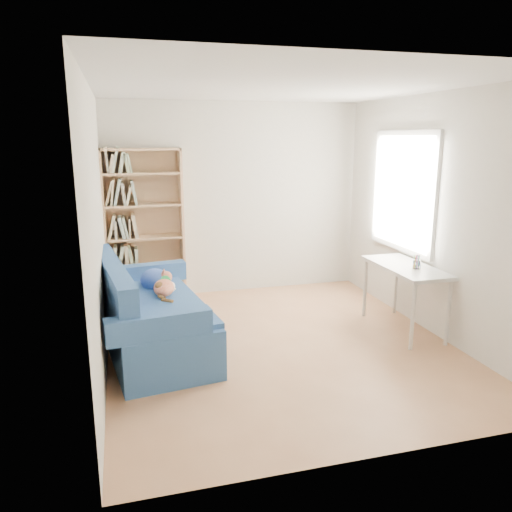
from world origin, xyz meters
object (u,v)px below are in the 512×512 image
(bookshelf, at_px, (145,233))
(pen_cup, at_px, (417,263))
(sofa, at_px, (149,317))
(desk, at_px, (405,273))

(bookshelf, distance_m, pen_cup, 3.38)
(bookshelf, relative_size, pen_cup, 12.58)
(sofa, relative_size, bookshelf, 1.01)
(desk, height_order, pen_cup, pen_cup)
(bookshelf, bearing_deg, pen_cup, -35.05)
(sofa, height_order, desk, sofa)
(bookshelf, xyz_separation_m, desk, (2.73, -1.80, -0.25))
(sofa, relative_size, pen_cup, 12.75)
(sofa, height_order, bookshelf, bookshelf)
(sofa, distance_m, desk, 2.82)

